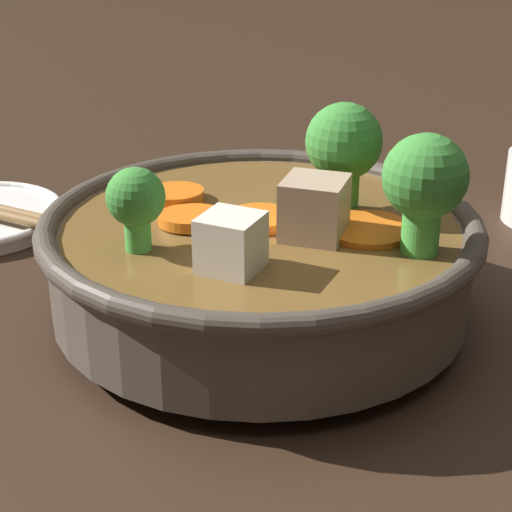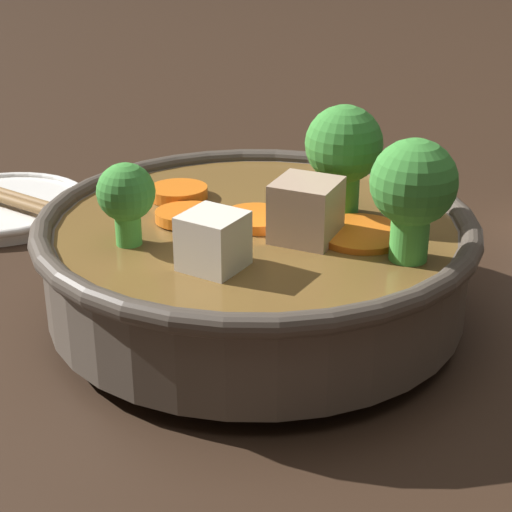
% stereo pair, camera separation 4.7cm
% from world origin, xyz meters
% --- Properties ---
extents(ground_plane, '(3.00, 3.00, 0.00)m').
position_xyz_m(ground_plane, '(0.00, 0.00, 0.00)').
color(ground_plane, black).
extents(stirfry_bowl, '(0.24, 0.24, 0.12)m').
position_xyz_m(stirfry_bowl, '(0.00, -0.00, 0.04)').
color(stirfry_bowl, '#51473D').
rests_on(stirfry_bowl, ground_plane).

